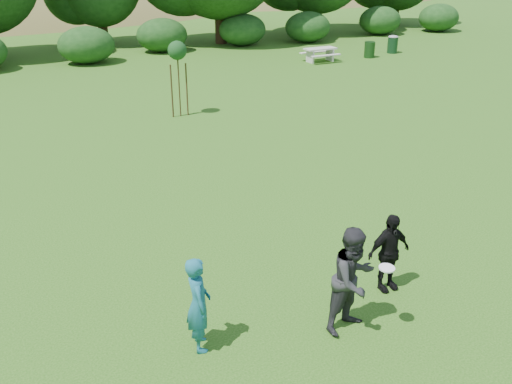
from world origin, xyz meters
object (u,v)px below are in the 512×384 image
player_black (389,253)px  trash_can_lidded (393,44)px  picnic_table (320,52)px  trash_can_near (370,50)px  player_teal (198,304)px  sapling (177,53)px  player_grey (353,280)px

player_black → trash_can_lidded: (16.47, 20.13, -0.25)m
picnic_table → player_black: bearing=-119.3°
picnic_table → trash_can_near: bearing=-3.9°
picnic_table → trash_can_lidded: 5.35m
player_teal → picnic_table: player_teal is taller
trash_can_near → player_teal: bearing=-132.9°
trash_can_near → sapling: sapling is taller
player_grey → trash_can_lidded: 27.39m
player_teal → trash_can_lidded: bearing=-33.0°
sapling → player_grey: bearing=-97.6°
trash_can_near → player_black: bearing=-126.2°
sapling → trash_can_lidded: size_ratio=2.71×
player_grey → trash_can_near: bearing=38.4°
player_teal → trash_can_lidded: size_ratio=1.60×
picnic_table → trash_can_lidded: bearing=3.6°
player_grey → picnic_table: player_grey is taller
player_black → trash_can_lidded: size_ratio=1.51×
player_teal → picnic_table: 24.83m
sapling → picnic_table: size_ratio=1.58×
player_teal → player_black: bearing=-77.7°
player_teal → player_grey: bearing=-93.0°
player_black → picnic_table: bearing=61.2°
player_grey → player_black: 1.51m
player_black → player_teal: bearing=-179.4°
player_teal → sapling: bearing=-6.2°
player_teal → player_black: 3.86m
sapling → picnic_table: 12.71m
trash_can_near → sapling: bearing=-154.9°
sapling → trash_can_near: bearing=25.1°
player_grey → trash_can_lidded: (17.79, 20.82, -0.42)m
player_black → trash_can_near: (14.35, 19.58, -0.34)m
player_grey → trash_can_lidded: player_grey is taller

